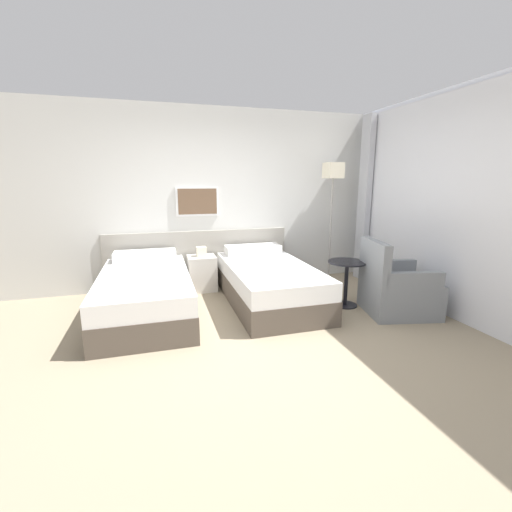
{
  "coord_description": "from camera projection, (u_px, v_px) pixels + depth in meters",
  "views": [
    {
      "loc": [
        -0.88,
        -3.1,
        1.62
      ],
      "look_at": [
        0.33,
        1.05,
        0.67
      ],
      "focal_mm": 24.0,
      "sensor_mm": 36.0,
      "label": 1
    }
  ],
  "objects": [
    {
      "name": "ground_plane",
      "position": [
        254.0,
        343.0,
        3.5
      ],
      "size": [
        16.0,
        16.0,
        0.0
      ],
      "primitive_type": "plane",
      "color": "gray"
    },
    {
      "name": "wall_headboard",
      "position": [
        214.0,
        202.0,
        5.28
      ],
      "size": [
        10.0,
        0.1,
        2.7
      ],
      "color": "silver",
      "rests_on": "ground_plane"
    },
    {
      "name": "wall_window",
      "position": [
        469.0,
        207.0,
        3.85
      ],
      "size": [
        0.21,
        4.67,
        2.7
      ],
      "color": "white",
      "rests_on": "ground_plane"
    },
    {
      "name": "bed_near_door",
      "position": [
        146.0,
        293.0,
        4.21
      ],
      "size": [
        1.06,
        2.04,
        0.65
      ],
      "color": "brown",
      "rests_on": "ground_plane"
    },
    {
      "name": "bed_near_window",
      "position": [
        268.0,
        283.0,
        4.65
      ],
      "size": [
        1.06,
        2.04,
        0.65
      ],
      "color": "brown",
      "rests_on": "ground_plane"
    },
    {
      "name": "nightstand",
      "position": [
        202.0,
        272.0,
        5.15
      ],
      "size": [
        0.41,
        0.38,
        0.66
      ],
      "color": "beige",
      "rests_on": "ground_plane"
    },
    {
      "name": "floor_lamp",
      "position": [
        333.0,
        181.0,
        5.26
      ],
      "size": [
        0.25,
        0.25,
        1.9
      ],
      "color": "#9E9993",
      "rests_on": "ground_plane"
    },
    {
      "name": "side_table",
      "position": [
        347.0,
        275.0,
        4.47
      ],
      "size": [
        0.49,
        0.49,
        0.6
      ],
      "color": "black",
      "rests_on": "ground_plane"
    },
    {
      "name": "armchair",
      "position": [
        396.0,
        290.0,
        4.25
      ],
      "size": [
        0.93,
        0.87,
        0.92
      ],
      "rotation": [
        0.0,
        0.0,
        1.35
      ],
      "color": "gray",
      "rests_on": "ground_plane"
    }
  ]
}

